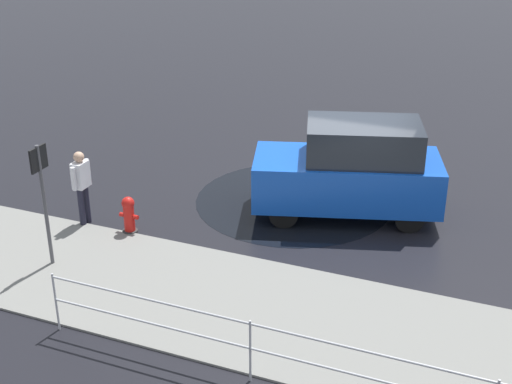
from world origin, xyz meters
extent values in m
plane|color=black|center=(0.00, 0.00, 0.00)|extent=(60.00, 60.00, 0.00)
cube|color=slate|center=(0.00, 4.20, 0.02)|extent=(24.00, 3.20, 0.04)
cube|color=blue|center=(-0.08, 0.04, 0.79)|extent=(4.23, 2.78, 0.99)
cube|color=#1E232B|center=(-0.38, -0.05, 1.67)|extent=(2.68, 2.12, 0.77)
cylinder|color=black|center=(0.94, 1.11, 0.30)|extent=(0.64, 0.39, 0.60)
cylinder|color=black|center=(1.36, -0.26, 0.30)|extent=(0.64, 0.39, 0.60)
cylinder|color=black|center=(-1.52, 0.34, 0.30)|extent=(0.64, 0.39, 0.60)
cylinder|color=black|center=(-1.10, -1.02, 0.30)|extent=(0.64, 0.39, 0.60)
cylinder|color=red|center=(3.75, 2.56, 0.31)|extent=(0.22, 0.22, 0.62)
sphere|color=red|center=(3.75, 2.56, 0.67)|extent=(0.26, 0.26, 0.26)
cylinder|color=red|center=(3.59, 2.56, 0.38)|extent=(0.10, 0.09, 0.09)
cylinder|color=red|center=(3.91, 2.56, 0.38)|extent=(0.10, 0.09, 0.09)
cylinder|color=#2D2D2D|center=(3.75, 2.56, 0.03)|extent=(0.31, 0.31, 0.06)
cube|color=silver|center=(4.82, 2.56, 1.12)|extent=(0.24, 0.36, 0.55)
sphere|color=tan|center=(4.82, 2.56, 1.51)|extent=(0.22, 0.22, 0.22)
cylinder|color=#1E1E2D|center=(4.82, 2.47, 0.42)|extent=(0.13, 0.13, 0.85)
cylinder|color=#1E1E2D|center=(4.82, 2.65, 0.42)|extent=(0.13, 0.13, 0.85)
cylinder|color=silver|center=(4.82, 2.32, 1.12)|extent=(0.09, 0.09, 0.50)
cylinder|color=silver|center=(4.82, 2.80, 1.12)|extent=(0.09, 0.09, 0.50)
cylinder|color=#B7BABF|center=(-0.30, 5.89, 0.53)|extent=(0.04, 0.04, 1.05)
cylinder|color=#B7BABF|center=(3.06, 5.89, 0.53)|extent=(0.04, 0.04, 1.05)
cylinder|color=#B7BABF|center=(-1.97, 5.89, 1.00)|extent=(10.05, 0.04, 0.04)
cylinder|color=#B7BABF|center=(-1.97, 5.89, 0.58)|extent=(10.05, 0.04, 0.04)
cylinder|color=#4C4C51|center=(4.43, 4.21, 1.20)|extent=(0.07, 0.07, 2.40)
cube|color=black|center=(4.43, 4.21, 2.15)|extent=(0.04, 0.44, 0.44)
cylinder|color=black|center=(1.15, -0.13, 0.00)|extent=(4.38, 4.38, 0.01)
camera|label=1|loc=(-3.49, 13.55, 6.86)|focal=50.00mm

